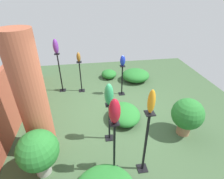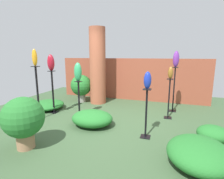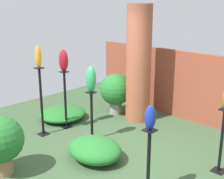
# 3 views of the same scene
# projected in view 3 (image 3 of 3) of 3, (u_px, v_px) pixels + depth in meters

# --- Properties ---
(ground_plane) EXTENTS (8.00, 8.00, 0.00)m
(ground_plane) POSITION_uv_depth(u_px,v_px,m) (116.00, 160.00, 5.45)
(ground_plane) COLOR #385133
(brick_wall_back) EXTENTS (5.60, 0.12, 1.57)m
(brick_wall_back) POSITION_uv_depth(u_px,v_px,m) (195.00, 88.00, 6.99)
(brick_wall_back) COLOR brown
(brick_wall_back) RESTS_ON ground
(brick_pillar) EXTENTS (0.55, 0.55, 2.62)m
(brick_pillar) POSITION_uv_depth(u_px,v_px,m) (139.00, 64.00, 6.92)
(brick_pillar) COLOR #9E5138
(brick_pillar) RESTS_ON ground
(pedestal_ruby) EXTENTS (0.20, 0.20, 1.25)m
(pedestal_ruby) POSITION_uv_depth(u_px,v_px,m) (65.00, 102.00, 6.68)
(pedestal_ruby) COLOR black
(pedestal_ruby) RESTS_ON ground
(pedestal_jade) EXTENTS (0.20, 0.20, 0.99)m
(pedestal_jade) POSITION_uv_depth(u_px,v_px,m) (92.00, 118.00, 6.11)
(pedestal_jade) COLOR black
(pedestal_jade) RESTS_ON ground
(pedestal_bronze) EXTENTS (0.20, 0.20, 1.08)m
(pedestal_bronze) POSITION_uv_depth(u_px,v_px,m) (221.00, 144.00, 4.96)
(pedestal_bronze) COLOR black
(pedestal_bronze) RESTS_ON ground
(pedestal_cobalt) EXTENTS (0.20, 0.20, 1.03)m
(pedestal_cobalt) POSITION_uv_depth(u_px,v_px,m) (148.00, 167.00, 4.33)
(pedestal_cobalt) COLOR black
(pedestal_cobalt) RESTS_ON ground
(pedestal_amber) EXTENTS (0.20, 0.20, 1.41)m
(pedestal_amber) POSITION_uv_depth(u_px,v_px,m) (42.00, 104.00, 6.29)
(pedestal_amber) COLOR black
(pedestal_amber) RESTS_ON ground
(art_vase_ruby) EXTENTS (0.19, 0.19, 0.46)m
(art_vase_ruby) POSITION_uv_depth(u_px,v_px,m) (64.00, 61.00, 6.42)
(art_vase_ruby) COLOR maroon
(art_vase_ruby) RESTS_ON pedestal_ruby
(art_vase_jade) EXTENTS (0.21, 0.19, 0.50)m
(art_vase_jade) POSITION_uv_depth(u_px,v_px,m) (91.00, 79.00, 5.88)
(art_vase_jade) COLOR #2D9356
(art_vase_jade) RESTS_ON pedestal_jade
(art_vase_cobalt) EXTENTS (0.15, 0.16, 0.35)m
(art_vase_cobalt) POSITION_uv_depth(u_px,v_px,m) (150.00, 118.00, 4.12)
(art_vase_cobalt) COLOR #192D9E
(art_vase_cobalt) RESTS_ON pedestal_cobalt
(art_vase_amber) EXTENTS (0.13, 0.12, 0.43)m
(art_vase_amber) POSITION_uv_depth(u_px,v_px,m) (38.00, 57.00, 6.02)
(art_vase_amber) COLOR orange
(art_vase_amber) RESTS_ON pedestal_amber
(potted_plant_walkway_edge) EXTENTS (0.76, 0.76, 0.99)m
(potted_plant_walkway_edge) POSITION_uv_depth(u_px,v_px,m) (116.00, 90.00, 7.48)
(potted_plant_walkway_edge) COLOR gray
(potted_plant_walkway_edge) RESTS_ON ground
(potted_plant_mid_right) EXTENTS (0.74, 0.74, 0.97)m
(potted_plant_mid_right) POSITION_uv_depth(u_px,v_px,m) (0.00, 141.00, 4.88)
(potted_plant_mid_right) COLOR #936B4C
(potted_plant_mid_right) RESTS_ON ground
(foliage_bed_west) EXTENTS (1.01, 0.84, 0.38)m
(foliage_bed_west) POSITION_uv_depth(u_px,v_px,m) (95.00, 150.00, 5.42)
(foliage_bed_west) COLOR #236B28
(foliage_bed_west) RESTS_ON ground
(foliage_bed_rear) EXTENTS (1.03, 1.09, 0.26)m
(foliage_bed_rear) POSITION_uv_depth(u_px,v_px,m) (63.00, 114.00, 7.26)
(foliage_bed_rear) COLOR #236B28
(foliage_bed_rear) RESTS_ON ground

